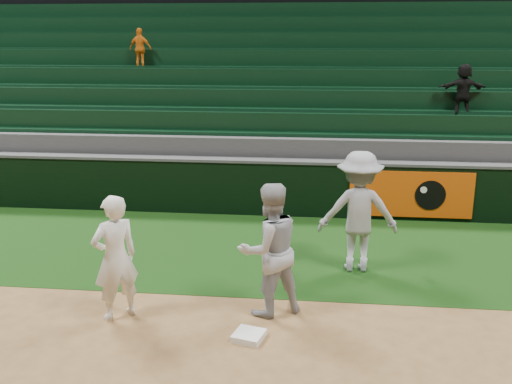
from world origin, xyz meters
TOP-DOWN VIEW (x-y plane):
  - ground at (0.00, 0.00)m, footprint 70.00×70.00m
  - foul_grass at (0.00, 3.00)m, footprint 36.00×4.20m
  - first_base at (0.15, -0.29)m, footprint 0.46×0.46m
  - first_baseman at (-1.76, 0.12)m, footprint 0.77×0.76m
  - baserunner at (0.35, 0.49)m, footprint 1.18×1.11m
  - base_coach at (1.69, 2.21)m, footprint 1.36×0.82m
  - field_wall at (0.03, 5.20)m, footprint 36.00×0.45m
  - stadium_seating at (-0.00, 8.97)m, footprint 36.00×5.95m

SIDE VIEW (x-z plane):
  - ground at x=0.00m, z-range 0.00..0.00m
  - foul_grass at x=0.00m, z-range 0.00..0.01m
  - first_base at x=0.15m, z-range 0.00..0.09m
  - field_wall at x=0.03m, z-range 0.01..1.26m
  - first_baseman at x=-1.76m, z-range 0.00..1.80m
  - baserunner at x=0.35m, z-range 0.00..1.93m
  - base_coach at x=1.69m, z-range 0.01..2.06m
  - stadium_seating at x=0.00m, z-range -0.73..4.12m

